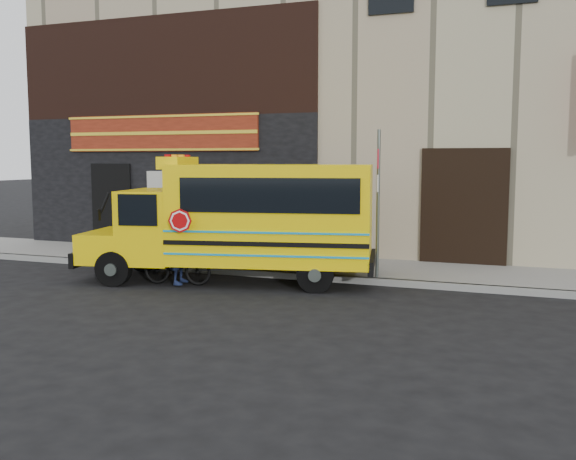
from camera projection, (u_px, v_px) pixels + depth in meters
The scene contains 8 objects.
ground at pixel (235, 300), 13.11m from camera, with size 120.00×120.00×0.00m, color black.
curb at pixel (281, 275), 15.52m from camera, with size 40.00×0.20×0.15m, color gray.
sidewalk at pixel (301, 265), 16.92m from camera, with size 40.00×3.00×0.15m, color slate.
building at pixel (361, 64), 22.18m from camera, with size 20.00×10.70×12.00m.
school_bus at pixel (244, 218), 14.89m from camera, with size 7.19×3.48×2.92m.
sign_pole at pixel (378, 200), 14.64m from camera, with size 0.08×0.31×3.54m.
bicycle at pixel (177, 264), 14.65m from camera, with size 0.46×1.63×0.98m, color black.
cyclist at pixel (180, 244), 14.49m from camera, with size 0.69×0.45×1.90m, color black.
Camera 1 is at (5.52, -11.67, 2.88)m, focal length 40.00 mm.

